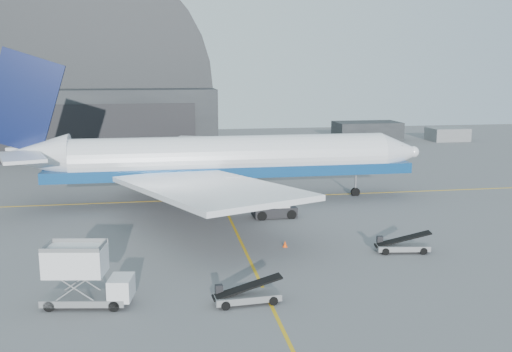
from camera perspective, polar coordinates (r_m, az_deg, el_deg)
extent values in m
plane|color=#565659|center=(50.34, -1.15, -7.36)|extent=(200.00, 200.00, 0.00)
cube|color=gold|center=(69.47, -3.58, -2.28)|extent=(80.00, 0.25, 0.02)
cube|color=gold|center=(48.46, -0.80, -8.08)|extent=(0.25, 40.00, 0.02)
cube|color=black|center=(113.74, -17.22, 5.41)|extent=(50.00, 28.00, 12.00)
cube|color=black|center=(99.94, -18.22, 4.10)|extent=(42.00, 0.40, 9.50)
cube|color=black|center=(128.48, 11.00, 3.56)|extent=(14.00, 8.00, 4.00)
cube|color=slate|center=(131.86, 18.56, 3.38)|extent=(8.00, 6.00, 2.80)
cylinder|color=white|center=(67.52, -2.39, 1.96)|extent=(36.96, 4.93, 4.93)
cone|color=white|center=(73.04, 13.98, 2.32)|extent=(4.52, 4.93, 4.93)
sphere|color=white|center=(73.88, 15.45, 2.34)|extent=(1.44, 1.44, 1.44)
cone|color=white|center=(68.31, -21.10, 1.87)|extent=(7.19, 4.93, 4.93)
cube|color=black|center=(72.47, 13.11, 2.78)|extent=(2.67, 2.26, 0.72)
cube|color=navy|center=(67.78, -2.38, 0.63)|extent=(43.12, 4.98, 1.23)
cube|color=white|center=(55.23, -5.00, -1.14)|extent=(18.93, 25.17, 1.50)
cube|color=white|center=(79.46, -6.45, 2.48)|extent=(18.93, 25.17, 1.50)
cube|color=white|center=(63.87, -22.39, 1.77)|extent=(6.29, 8.59, 0.36)
cube|color=white|center=(72.82, -20.83, 2.89)|extent=(6.29, 8.59, 0.36)
cube|color=#070F34|center=(67.93, -22.30, 6.89)|extent=(9.52, 0.51, 11.83)
cylinder|color=gray|center=(59.88, -2.35, -1.78)|extent=(5.34, 2.77, 2.77)
cylinder|color=gray|center=(75.90, -3.93, 0.88)|extent=(5.34, 2.77, 2.77)
cylinder|color=#A5A5AA|center=(71.75, 9.93, -0.84)|extent=(0.29, 0.29, 2.87)
cylinder|color=black|center=(71.95, 9.90, -1.60)|extent=(1.13, 0.36, 1.13)
cylinder|color=black|center=(65.01, -3.79, -2.69)|extent=(1.33, 0.46, 1.33)
cylinder|color=black|center=(71.39, -4.33, -1.48)|extent=(1.33, 0.46, 1.33)
cube|color=slate|center=(40.60, -16.64, -11.62)|extent=(5.81, 3.07, 0.46)
cube|color=silver|center=(39.73, -13.33, -10.81)|extent=(1.80, 2.33, 1.47)
cube|color=black|center=(39.50, -12.35, -10.54)|extent=(0.36, 1.74, 0.83)
cube|color=silver|center=(39.85, -17.62, -8.08)|extent=(4.19, 2.90, 1.84)
cylinder|color=black|center=(39.25, -13.99, -12.50)|extent=(0.77, 0.39, 0.74)
cylinder|color=black|center=(40.99, -13.35, -11.44)|extent=(0.77, 0.39, 0.74)
cylinder|color=black|center=(40.44, -19.97, -12.13)|extent=(0.77, 0.39, 0.74)
cylinder|color=black|center=(42.13, -19.08, -11.14)|extent=(0.77, 0.39, 0.74)
cube|color=black|center=(60.95, 1.83, -3.52)|extent=(4.63, 2.64, 1.02)
cube|color=silver|center=(60.89, 2.46, -2.66)|extent=(1.66, 2.10, 1.02)
cylinder|color=black|center=(60.30, 3.55, -3.86)|extent=(1.04, 0.43, 1.02)
cylinder|color=black|center=(62.44, 3.02, -3.35)|extent=(1.04, 0.43, 1.02)
cylinder|color=black|center=(59.58, 0.58, -4.02)|extent=(1.04, 0.43, 1.02)
cylinder|color=black|center=(61.74, 0.15, -3.49)|extent=(1.04, 0.43, 1.02)
cube|color=slate|center=(39.30, -0.88, -11.99)|extent=(4.58, 1.86, 0.46)
cube|color=black|center=(39.03, -0.89, -11.03)|extent=(4.83, 1.38, 1.30)
cube|color=black|center=(39.27, -3.73, -11.23)|extent=(0.54, 0.44, 0.61)
cylinder|color=black|center=(39.10, 1.74, -12.36)|extent=(0.63, 0.30, 0.61)
cylinder|color=black|center=(40.36, 1.18, -11.59)|extent=(0.63, 0.30, 0.61)
cylinder|color=black|center=(38.41, -3.06, -12.81)|extent=(0.63, 0.30, 0.61)
cylinder|color=black|center=(39.70, -3.46, -12.01)|extent=(0.63, 0.30, 0.61)
cube|color=slate|center=(51.11, 14.42, -6.89)|extent=(4.66, 2.13, 0.46)
cube|color=black|center=(50.90, 14.46, -6.12)|extent=(4.88, 1.66, 1.30)
cube|color=black|center=(51.00, 12.28, -6.23)|extent=(0.56, 0.47, 0.61)
cylinder|color=black|center=(50.98, 16.41, -7.22)|extent=(0.64, 0.34, 0.61)
cylinder|color=black|center=(52.28, 15.93, -6.74)|extent=(0.64, 0.34, 0.61)
cylinder|color=black|center=(50.07, 12.83, -7.37)|extent=(0.64, 0.34, 0.61)
cylinder|color=black|center=(51.39, 12.43, -6.88)|extent=(0.64, 0.34, 0.61)
cube|color=#F74707|center=(51.09, 2.92, -7.08)|extent=(0.39, 0.39, 0.03)
cone|color=#F74707|center=(51.01, 2.92, -6.79)|extent=(0.39, 0.39, 0.57)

